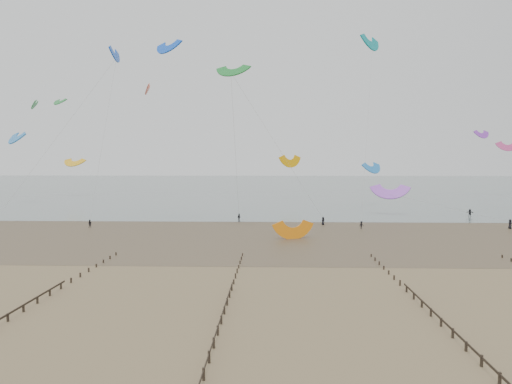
# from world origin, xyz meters

# --- Properties ---
(ground) EXTENTS (500.00, 500.00, 0.00)m
(ground) POSITION_xyz_m (0.00, 0.00, 0.00)
(ground) COLOR brown
(ground) RESTS_ON ground
(sea_and_shore) EXTENTS (500.00, 665.00, 0.03)m
(sea_and_shore) POSITION_xyz_m (-4.08, 34.40, 0.01)
(sea_and_shore) COLOR #475654
(sea_and_shore) RESTS_ON ground
(groynes) EXTENTS (72.16, 50.16, 1.00)m
(groynes) POSITION_xyz_m (4.00, -19.05, 0.47)
(groynes) COLOR black
(groynes) RESTS_ON ground
(kitesurfers) EXTENTS (146.48, 22.80, 1.88)m
(kitesurfers) POSITION_xyz_m (27.89, 49.69, 0.85)
(kitesurfers) COLOR black
(kitesurfers) RESTS_ON ground
(grounded_kite) EXTENTS (7.46, 6.62, 3.41)m
(grounded_kite) POSITION_xyz_m (11.76, 27.40, 0.00)
(grounded_kite) COLOR orange
(grounded_kite) RESTS_ON ground
(kites_airborne) EXTENTS (258.14, 106.43, 41.64)m
(kites_airborne) POSITION_xyz_m (-16.29, 86.94, 21.40)
(kites_airborne) COLOR #E34829
(kites_airborne) RESTS_ON ground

